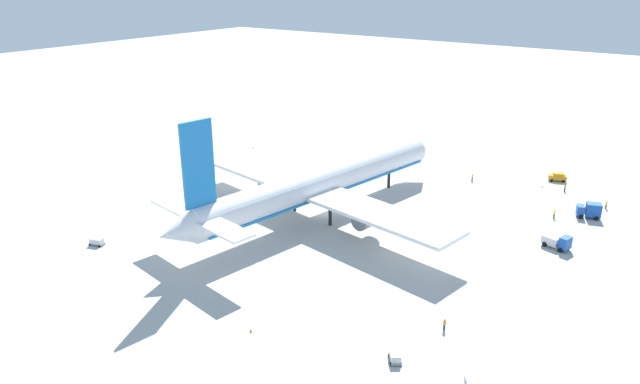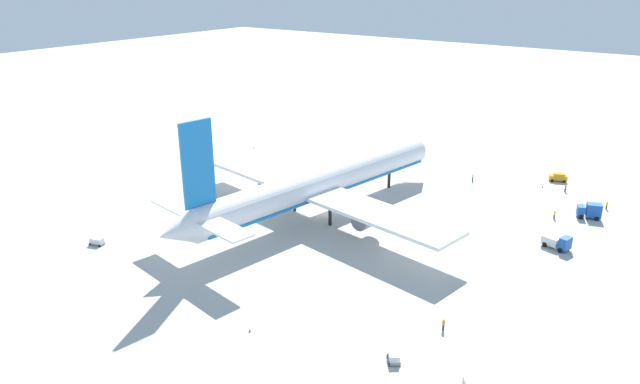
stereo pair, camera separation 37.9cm
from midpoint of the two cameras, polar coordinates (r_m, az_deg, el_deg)
ground_plane at (r=120.83m, az=0.35°, el=-2.11°), size 600.00×600.00×0.00m
airliner at (r=117.38m, az=-0.10°, el=0.78°), size 73.53×67.33×24.80m
service_truck_1 at (r=130.15m, az=25.02°, el=-1.65°), size 3.58×4.99×3.17m
service_truck_2 at (r=114.01m, az=22.31°, el=-4.53°), size 3.53×5.23×2.72m
service_van at (r=150.13m, az=22.36°, el=1.37°), size 3.24×4.43×1.97m
baggage_cart_0 at (r=78.51m, az=7.38°, el=-15.68°), size 2.81×2.57×1.29m
baggage_cart_1 at (r=114.73m, az=-20.94°, el=-4.51°), size 2.20×3.40×1.29m
ground_worker_0 at (r=143.56m, az=22.98°, el=0.36°), size 0.46×0.46×1.77m
ground_worker_1 at (r=127.31m, az=22.06°, el=-2.08°), size 0.44×0.44×1.69m
ground_worker_2 at (r=136.86m, az=26.34°, el=-1.15°), size 0.52×0.52×1.78m
ground_worker_3 at (r=143.76m, az=14.80°, el=1.39°), size 0.57×0.57×1.75m
ground_worker_4 at (r=85.32m, az=12.13°, el=-12.58°), size 0.55×0.55×1.72m
traffic_cone_0 at (r=158.84m, az=3.92°, el=3.68°), size 0.36×0.36×0.55m
traffic_cone_1 at (r=144.57m, az=21.04°, el=0.51°), size 0.36×0.36×0.55m
traffic_cone_2 at (r=166.13m, az=-6.46°, el=4.37°), size 0.36×0.36×0.55m
traffic_cone_3 at (r=84.03m, az=-6.76°, el=-13.27°), size 0.36×0.36×0.55m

